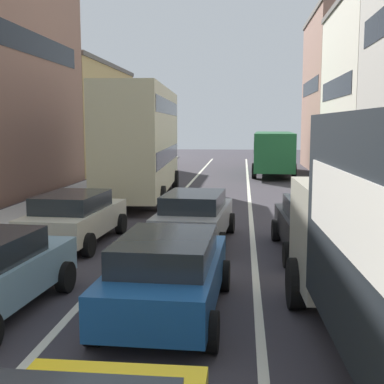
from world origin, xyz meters
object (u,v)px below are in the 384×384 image
(hatchback_centre_lane_third, at_px, (195,216))
(bus_mid_queue_primary, at_px, (141,138))
(sedan_left_lane_third, at_px, (75,216))
(sedan_centre_lane_second, at_px, (168,272))
(sedan_right_lane_behind_truck, at_px, (317,225))
(bus_far_queue_secondary, at_px, (274,149))

(hatchback_centre_lane_third, xyz_separation_m, bus_mid_queue_primary, (-3.27, 8.63, 2.03))
(sedan_left_lane_third, bearing_deg, hatchback_centre_lane_third, -79.17)
(sedan_centre_lane_second, relative_size, hatchback_centre_lane_third, 0.99)
(hatchback_centre_lane_third, relative_size, sedan_right_lane_behind_truck, 1.01)
(sedan_centre_lane_second, height_order, bus_far_queue_secondary, bus_far_queue_secondary)
(sedan_centre_lane_second, relative_size, bus_mid_queue_primary, 0.41)
(hatchback_centre_lane_third, relative_size, sedan_left_lane_third, 1.00)
(sedan_right_lane_behind_truck, distance_m, bus_far_queue_secondary, 22.46)
(sedan_left_lane_third, xyz_separation_m, bus_far_queue_secondary, (6.93, 21.89, 0.96))
(bus_mid_queue_primary, relative_size, bus_far_queue_secondary, 1.00)
(sedan_right_lane_behind_truck, xyz_separation_m, bus_mid_queue_primary, (-6.63, 9.63, 2.03))
(hatchback_centre_lane_third, bearing_deg, bus_mid_queue_primary, 24.68)
(hatchback_centre_lane_third, height_order, bus_far_queue_secondary, bus_far_queue_secondary)
(hatchback_centre_lane_third, relative_size, bus_mid_queue_primary, 0.42)
(sedan_centre_lane_second, bearing_deg, sedan_left_lane_third, 35.01)
(sedan_left_lane_third, height_order, bus_far_queue_secondary, bus_far_queue_secondary)
(hatchback_centre_lane_third, height_order, sedan_right_lane_behind_truck, same)
(sedan_centre_lane_second, xyz_separation_m, hatchback_centre_lane_third, (-0.06, 5.79, 0.00))
(sedan_centre_lane_second, relative_size, sedan_right_lane_behind_truck, 1.00)
(hatchback_centre_lane_third, height_order, bus_mid_queue_primary, bus_mid_queue_primary)
(sedan_right_lane_behind_truck, bearing_deg, bus_mid_queue_primary, 32.32)
(hatchback_centre_lane_third, relative_size, bus_far_queue_secondary, 0.42)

